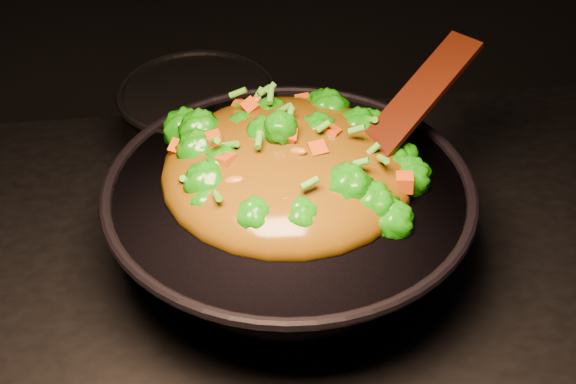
{
  "coord_description": "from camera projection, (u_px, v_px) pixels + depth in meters",
  "views": [
    {
      "loc": [
        -0.07,
        -0.62,
        1.59
      ],
      "look_at": [
        0.01,
        0.11,
        1.0
      ],
      "focal_mm": 50.0,
      "sensor_mm": 36.0,
      "label": 1
    }
  ],
  "objects": [
    {
      "name": "stir_fry",
      "position": [
        287.0,
        140.0,
        0.9
      ],
      "size": [
        0.35,
        0.35,
        0.1
      ],
      "primitive_type": null,
      "rotation": [
        0.0,
        0.0,
        -0.21
      ],
      "color": "#187B08",
      "rests_on": "wok"
    },
    {
      "name": "wok",
      "position": [
        289.0,
        226.0,
        0.95
      ],
      "size": [
        0.48,
        0.48,
        0.12
      ],
      "primitive_type": null,
      "rotation": [
        0.0,
        0.0,
        -0.18
      ],
      "color": "black",
      "rests_on": "stovetop"
    },
    {
      "name": "spatula",
      "position": [
        395.0,
        124.0,
        0.93
      ],
      "size": [
        0.24,
        0.21,
        0.12
      ],
      "primitive_type": "cube",
      "rotation": [
        0.0,
        -0.38,
        0.7
      ],
      "color": "#341006",
      "rests_on": "wok"
    },
    {
      "name": "back_pot",
      "position": [
        200.0,
        125.0,
        1.12
      ],
      "size": [
        0.26,
        0.26,
        0.12
      ],
      "primitive_type": "cylinder",
      "rotation": [
        0.0,
        0.0,
        0.26
      ],
      "color": "black",
      "rests_on": "stovetop"
    }
  ]
}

